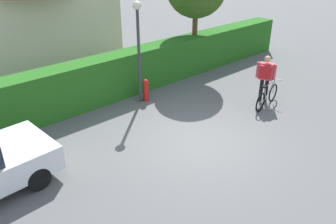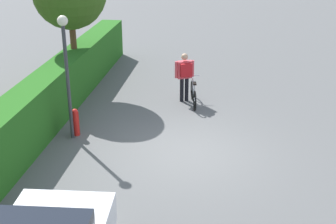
{
  "view_description": "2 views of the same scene",
  "coord_description": "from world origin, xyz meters",
  "px_view_note": "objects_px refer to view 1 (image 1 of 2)",
  "views": [
    {
      "loc": [
        -6.24,
        -5.61,
        5.23
      ],
      "look_at": [
        -0.55,
        0.75,
        0.88
      ],
      "focal_mm": 36.5,
      "sensor_mm": 36.0,
      "label": 1
    },
    {
      "loc": [
        -10.96,
        -0.94,
        5.74
      ],
      "look_at": [
        -0.06,
        0.5,
        1.15
      ],
      "focal_mm": 49.24,
      "sensor_mm": 36.0,
      "label": 2
    }
  ],
  "objects_px": {
    "bicycle": "(267,96)",
    "street_lamp": "(138,38)",
    "person_rider": "(265,74)",
    "fire_hydrant": "(146,90)"
  },
  "relations": [
    {
      "from": "person_rider",
      "to": "street_lamp",
      "type": "height_order",
      "value": "street_lamp"
    },
    {
      "from": "bicycle",
      "to": "fire_hydrant",
      "type": "distance_m",
      "value": 4.23
    },
    {
      "from": "bicycle",
      "to": "fire_hydrant",
      "type": "height_order",
      "value": "bicycle"
    },
    {
      "from": "person_rider",
      "to": "street_lamp",
      "type": "xyz_separation_m",
      "value": [
        -3.28,
        2.88,
        1.29
      ]
    },
    {
      "from": "person_rider",
      "to": "fire_hydrant",
      "type": "height_order",
      "value": "person_rider"
    },
    {
      "from": "bicycle",
      "to": "street_lamp",
      "type": "xyz_separation_m",
      "value": [
        -3.03,
        3.2,
        1.95
      ]
    },
    {
      "from": "bicycle",
      "to": "street_lamp",
      "type": "height_order",
      "value": "street_lamp"
    },
    {
      "from": "person_rider",
      "to": "fire_hydrant",
      "type": "distance_m",
      "value": 4.22
    },
    {
      "from": "bicycle",
      "to": "street_lamp",
      "type": "distance_m",
      "value": 4.82
    },
    {
      "from": "bicycle",
      "to": "fire_hydrant",
      "type": "xyz_separation_m",
      "value": [
        -2.83,
        3.15,
        0.04
      ]
    }
  ]
}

